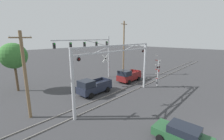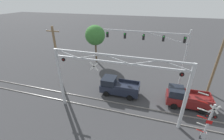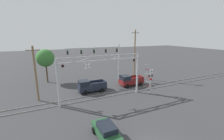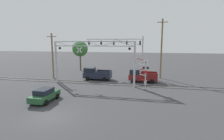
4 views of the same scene
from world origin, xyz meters
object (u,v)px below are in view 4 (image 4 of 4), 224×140
(utility_pole_right, at_px, (161,48))
(background_tree_beyond_span, at_px, (80,49))
(pickup_truck_following, at_px, (141,76))
(utility_pole_left, at_px, (53,55))
(sedan_waiting, at_px, (45,95))
(crossing_gantry, at_px, (93,57))
(traffic_signal_span, at_px, (127,48))
(pickup_truck_lead, at_px, (96,74))
(crossing_signal_mast, at_px, (145,76))

(utility_pole_right, xyz_separation_m, background_tree_beyond_span, (-17.78, 5.35, -0.42))
(pickup_truck_following, height_order, utility_pole_left, utility_pole_left)
(sedan_waiting, bearing_deg, crossing_gantry, 70.87)
(utility_pole_right, height_order, background_tree_beyond_span, utility_pole_right)
(utility_pole_left, bearing_deg, utility_pole_right, 11.14)
(traffic_signal_span, xyz_separation_m, pickup_truck_lead, (-4.77, -4.52, -4.50))
(pickup_truck_lead, bearing_deg, crossing_signal_mast, -30.85)
(sedan_waiting, xyz_separation_m, background_tree_beyond_span, (-4.36, 21.20, 4.31))
(utility_pole_left, bearing_deg, crossing_signal_mast, -16.25)
(sedan_waiting, xyz_separation_m, utility_pole_right, (13.42, 15.85, 4.73))
(utility_pole_left, bearing_deg, traffic_signal_span, 20.21)
(crossing_gantry, relative_size, crossing_signal_mast, 2.51)
(crossing_signal_mast, xyz_separation_m, traffic_signal_span, (-3.83, 9.66, 3.45))
(crossing_signal_mast, height_order, utility_pole_right, utility_pole_right)
(crossing_signal_mast, distance_m, traffic_signal_span, 10.95)
(crossing_signal_mast, height_order, pickup_truck_lead, crossing_signal_mast)
(crossing_gantry, bearing_deg, background_tree_beyond_span, 120.07)
(crossing_gantry, xyz_separation_m, background_tree_beyond_span, (-7.32, 12.65, 0.75))
(utility_pole_right, bearing_deg, traffic_signal_span, 171.59)
(crossing_signal_mast, distance_m, utility_pole_right, 9.72)
(crossing_gantry, relative_size, utility_pole_right, 1.21)
(pickup_truck_following, bearing_deg, crossing_gantry, -153.22)
(sedan_waiting, bearing_deg, background_tree_beyond_span, 101.61)
(pickup_truck_lead, distance_m, sedan_waiting, 12.48)
(sedan_waiting, distance_m, utility_pole_right, 21.30)
(background_tree_beyond_span, bearing_deg, crossing_signal_mast, -42.82)
(pickup_truck_lead, xyz_separation_m, utility_pole_right, (11.21, 3.57, 4.48))
(background_tree_beyond_span, bearing_deg, sedan_waiting, -78.39)
(crossing_signal_mast, height_order, background_tree_beyond_span, background_tree_beyond_span)
(crossing_gantry, height_order, utility_pole_right, utility_pole_right)
(sedan_waiting, height_order, utility_pole_left, utility_pole_left)
(pickup_truck_lead, distance_m, background_tree_beyond_span, 11.80)
(utility_pole_left, xyz_separation_m, utility_pole_right, (19.39, 3.82, 1.26))
(crossing_signal_mast, distance_m, utility_pole_left, 17.62)
(utility_pole_left, relative_size, utility_pole_right, 0.77)
(pickup_truck_lead, bearing_deg, utility_pole_left, -178.28)
(crossing_signal_mast, relative_size, traffic_signal_span, 0.45)
(crossing_gantry, xyz_separation_m, traffic_signal_span, (4.02, 8.25, 1.19))
(utility_pole_left, bearing_deg, pickup_truck_following, 0.54)
(crossing_gantry, bearing_deg, sedan_waiting, -109.13)
(crossing_signal_mast, relative_size, utility_pole_right, 0.48)
(utility_pole_right, bearing_deg, pickup_truck_following, -131.64)
(pickup_truck_following, bearing_deg, background_tree_beyond_span, 148.16)
(crossing_signal_mast, bearing_deg, utility_pole_right, 73.37)
(utility_pole_right, distance_m, background_tree_beyond_span, 18.57)
(pickup_truck_lead, distance_m, pickup_truck_following, 7.95)
(utility_pole_left, distance_m, background_tree_beyond_span, 9.35)
(utility_pole_left, bearing_deg, background_tree_beyond_span, 80.04)
(pickup_truck_lead, distance_m, utility_pole_right, 12.59)
(traffic_signal_span, bearing_deg, crossing_gantry, -115.99)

